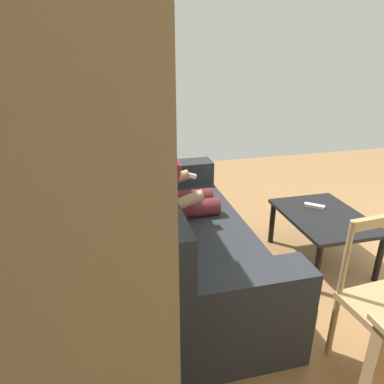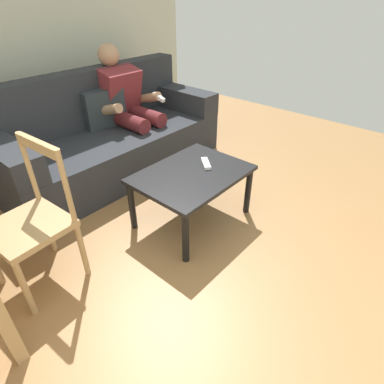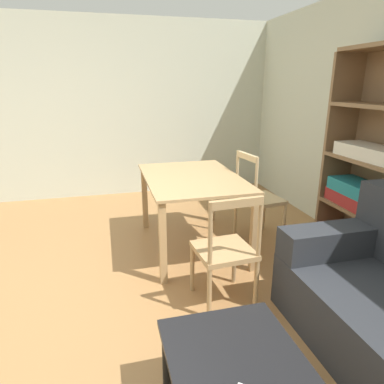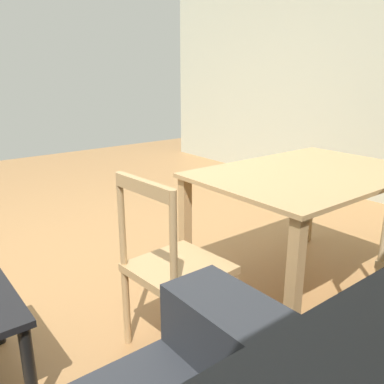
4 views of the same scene
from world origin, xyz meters
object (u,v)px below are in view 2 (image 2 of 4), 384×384
object	(u,v)px
dining_chair_facing_couch	(32,223)
tv_remote	(206,163)
coffee_table	(192,179)
couch	(109,138)
person_lounging	(128,105)

from	to	relation	value
dining_chair_facing_couch	tv_remote	bearing A→B (deg)	-14.14
tv_remote	dining_chair_facing_couch	distance (m)	1.27
dining_chair_facing_couch	coffee_table	bearing A→B (deg)	-16.11
couch	dining_chair_facing_couch	distance (m)	1.48
person_lounging	dining_chair_facing_couch	bearing A→B (deg)	-148.69
person_lounging	coffee_table	size ratio (longest dim) A/B	1.36
coffee_table	dining_chair_facing_couch	bearing A→B (deg)	163.89
coffee_table	tv_remote	distance (m)	0.18
person_lounging	coffee_table	world-z (taller)	person_lounging
couch	tv_remote	world-z (taller)	couch
coffee_table	tv_remote	size ratio (longest dim) A/B	4.93
couch	coffee_table	world-z (taller)	couch
coffee_table	couch	bearing A→B (deg)	84.69
person_lounging	dining_chair_facing_couch	distance (m)	1.73
person_lounging	dining_chair_facing_couch	world-z (taller)	person_lounging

